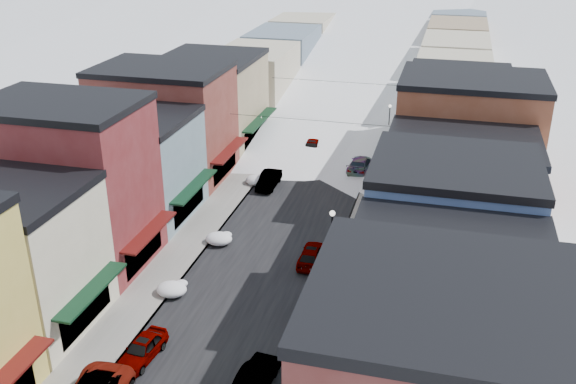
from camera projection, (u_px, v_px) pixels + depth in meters
The scene contains 31 objects.
road at pixel (346, 121), 80.63m from camera, with size 10.00×160.00×0.01m, color black.
sidewalk_left at pixel (295, 116), 82.11m from camera, with size 3.20×160.00×0.15m, color gray.
sidewalk_right at pixel (399, 124), 79.09m from camera, with size 3.20×160.00×0.15m, color gray.
curb_left at pixel (307, 117), 81.76m from camera, with size 0.10×160.00×0.15m, color slate.
curb_right at pixel (386, 123), 79.44m from camera, with size 0.10×160.00×0.15m, color slate.
bldg_l_cream at pixel (8, 257), 39.71m from camera, with size 11.30×8.20×9.50m.
bldg_l_brick_near at pixel (69, 184), 46.29m from camera, with size 12.30×8.20×12.50m.
bldg_l_grayblue at pixel (132, 166), 54.40m from camera, with size 11.30×9.20×9.00m.
bldg_l_brick_far at pixel (165, 122), 62.19m from camera, with size 13.30×9.20×11.00m.
bldg_l_tan at pixel (212, 100), 71.01m from camera, with size 11.30×11.20×10.00m.
bldg_r_green at pixel (443, 325), 33.22m from camera, with size 11.30×9.20×9.50m.
bldg_r_blue at pixel (449, 237), 40.97m from camera, with size 11.30×9.20×10.50m.
bldg_r_cream at pixel (458, 193), 49.12m from camera, with size 12.30×9.20×9.00m.
bldg_r_brick_far at pixel (467, 141), 56.46m from camera, with size 13.30×9.20×11.50m.
bldg_r_tan at pixel (456, 118), 65.94m from camera, with size 11.30×11.20×9.50m.
distant_blocks at pixel (372, 52), 99.35m from camera, with size 34.00×55.00×8.00m.
overhead_cables at pixel (328, 99), 67.05m from camera, with size 16.40×15.04×0.04m.
car_silver_sedan at pixel (142, 349), 37.89m from camera, with size 1.60×3.97×1.35m, color gray.
car_dark_hatch at pixel (269, 180), 61.29m from camera, with size 1.52×4.37×1.44m, color black.
car_silver_wagon at pixel (303, 135), 73.22m from camera, with size 2.07×5.10×1.48m, color gray.
car_green_sedan at pixel (255, 378), 35.51m from camera, with size 1.53×4.38×1.44m, color black.
car_gray_suv at pixel (312, 254), 48.11m from camera, with size 1.71×4.26×1.45m, color gray.
car_black_sedan at pixel (361, 164), 64.91m from camera, with size 2.14×5.26×1.53m, color black.
car_lane_silver at pixel (312, 147), 69.61m from camera, with size 1.77×4.39×1.50m, color #A3A4AB.
car_lane_white at pixel (366, 93), 89.90m from camera, with size 2.35×5.10×1.42m, color silver.
trash_can at pixel (297, 352), 37.60m from camera, with size 0.61×0.61×1.04m.
streetlamp_near at pixel (332, 234), 45.64m from camera, with size 0.41×0.41×4.97m.
streetlamp_far at pixel (389, 118), 72.78m from camera, with size 0.34×0.34×4.09m.
snow_pile_near at pixel (172, 289), 44.32m from camera, with size 2.12×2.51×0.90m.
snow_pile_mid at pixel (220, 238), 51.07m from camera, with size 2.14×2.52×0.91m.
snow_pile_far at pixel (257, 180), 61.98m from camera, with size 2.19×2.55×0.93m.
Camera 1 is at (12.34, -16.68, 24.56)m, focal length 40.00 mm.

